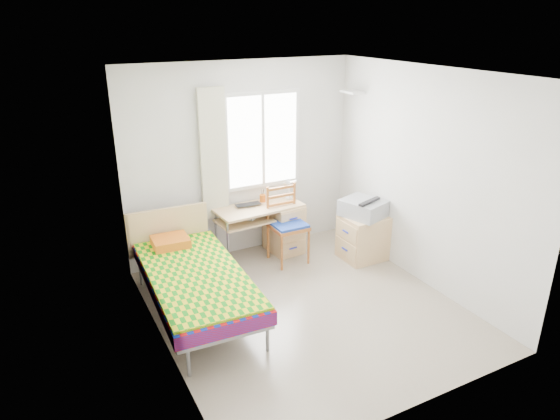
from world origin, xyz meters
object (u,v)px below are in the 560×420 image
object	(u,v)px
desk	(279,225)
printer	(363,208)
chair	(287,220)
cabinet	(363,237)
bed	(193,276)

from	to	relation	value
desk	printer	size ratio (longest dim) A/B	1.84
desk	chair	xyz separation A→B (m)	(-0.02, -0.26, 0.18)
chair	printer	xyz separation A→B (m)	(0.93, -0.42, 0.15)
desk	cabinet	bearing A→B (deg)	-41.65
desk	bed	bearing A→B (deg)	-153.41
printer	cabinet	bearing A→B (deg)	-75.10
bed	desk	world-z (taller)	bed
chair	printer	bearing A→B (deg)	-24.55
desk	cabinet	xyz separation A→B (m)	(0.91, -0.70, -0.09)
bed	desk	size ratio (longest dim) A/B	1.80
bed	desk	distance (m)	1.80
desk	chair	bearing A→B (deg)	-98.91
chair	cabinet	xyz separation A→B (m)	(0.94, -0.44, -0.27)
printer	bed	bearing A→B (deg)	166.81
bed	printer	world-z (taller)	bed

